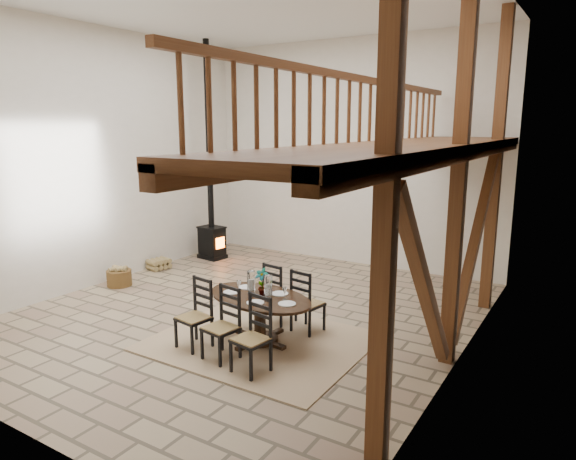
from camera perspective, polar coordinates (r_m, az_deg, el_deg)
The scene contains 7 objects.
ground at distance 8.85m, azimuth -4.71°, elevation -9.22°, with size 8.00×8.00×0.00m, color tan.
room_shell at distance 7.62m, azimuth 2.25°, elevation 10.64°, with size 7.02×8.02×5.01m.
rug at distance 7.75m, azimuth -3.11°, elevation -12.26°, with size 3.00×2.50×0.02m, color tan.
dining_table at distance 7.53m, azimuth -3.69°, elevation -9.80°, with size 1.88×2.10×1.11m.
wood_stove at distance 12.23m, azimuth -8.55°, elevation 2.11°, with size 0.65×0.53×5.00m.
log_basket at distance 10.76m, azimuth -18.25°, elevation -5.00°, with size 0.48×0.48×0.40m.
log_stack at distance 11.72m, azimuth -14.16°, elevation -3.69°, with size 0.42×0.52×0.23m.
Camera 1 is at (4.95, -6.63, 3.15)m, focal length 32.00 mm.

